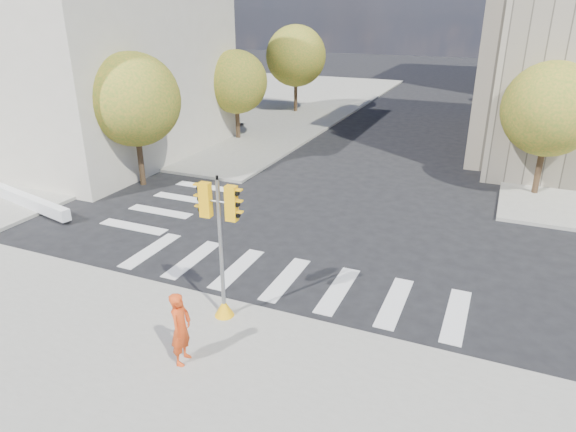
# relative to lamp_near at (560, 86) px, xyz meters

# --- Properties ---
(ground) EXTENTS (160.00, 160.00, 0.00)m
(ground) POSITION_rel_lamp_near_xyz_m (-8.00, -14.00, -4.58)
(ground) COLOR black
(ground) RESTS_ON ground
(sidewalk_far_left) EXTENTS (28.00, 40.00, 0.15)m
(sidewalk_far_left) POSITION_rel_lamp_near_xyz_m (-28.00, 12.00, -4.50)
(sidewalk_far_left) COLOR gray
(sidewalk_far_left) RESTS_ON ground
(classical_building) EXTENTS (19.00, 15.00, 12.70)m
(classical_building) POSITION_rel_lamp_near_xyz_m (-28.00, -6.00, 1.86)
(classical_building) COLOR beige
(classical_building) RESTS_ON ground
(tree_lw_near) EXTENTS (4.40, 4.40, 6.41)m
(tree_lw_near) POSITION_rel_lamp_near_xyz_m (-18.50, -10.00, -0.38)
(tree_lw_near) COLOR #382616
(tree_lw_near) RESTS_ON ground
(tree_lw_mid) EXTENTS (4.00, 4.00, 5.77)m
(tree_lw_mid) POSITION_rel_lamp_near_xyz_m (-18.50, 0.00, -0.82)
(tree_lw_mid) COLOR #382616
(tree_lw_mid) RESTS_ON ground
(tree_lw_far) EXTENTS (4.80, 4.80, 6.95)m
(tree_lw_far) POSITION_rel_lamp_near_xyz_m (-18.50, 10.00, -0.04)
(tree_lw_far) COLOR #382616
(tree_lw_far) RESTS_ON ground
(tree_re_near) EXTENTS (4.20, 4.20, 6.16)m
(tree_re_near) POSITION_rel_lamp_near_xyz_m (-0.50, -4.00, -0.53)
(tree_re_near) COLOR #382616
(tree_re_near) RESTS_ON ground
(tree_re_mid) EXTENTS (4.60, 4.60, 6.66)m
(tree_re_mid) POSITION_rel_lamp_near_xyz_m (-0.50, 8.00, -0.23)
(tree_re_mid) COLOR #382616
(tree_re_mid) RESTS_ON ground
(tree_re_far) EXTENTS (4.00, 4.00, 5.88)m
(tree_re_far) POSITION_rel_lamp_near_xyz_m (-0.50, 20.00, -0.71)
(tree_re_far) COLOR #382616
(tree_re_far) RESTS_ON ground
(lamp_near) EXTENTS (0.35, 0.18, 8.11)m
(lamp_near) POSITION_rel_lamp_near_xyz_m (0.00, 0.00, 0.00)
(lamp_near) COLOR black
(lamp_near) RESTS_ON sidewalk_far_right
(lamp_far) EXTENTS (0.35, 0.18, 8.11)m
(lamp_far) POSITION_rel_lamp_near_xyz_m (0.00, 14.00, 0.00)
(lamp_far) COLOR black
(lamp_far) RESTS_ON sidewalk_far_right
(traffic_signal) EXTENTS (1.07, 0.56, 4.18)m
(traffic_signal) POSITION_rel_lamp_near_xyz_m (-8.78, -18.82, -2.68)
(traffic_signal) COLOR #FDB00D
(traffic_signal) RESTS_ON sidewalk_near
(photographer) EXTENTS (0.55, 0.75, 1.92)m
(photographer) POSITION_rel_lamp_near_xyz_m (-8.69, -21.00, -3.47)
(photographer) COLOR #D94214
(photographer) RESTS_ON sidewalk_near
(planter_wall) EXTENTS (5.94, 1.74, 0.50)m
(planter_wall) POSITION_rel_lamp_near_xyz_m (-21.00, -14.73, -4.18)
(planter_wall) COLOR white
(planter_wall) RESTS_ON sidewalk_left_near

